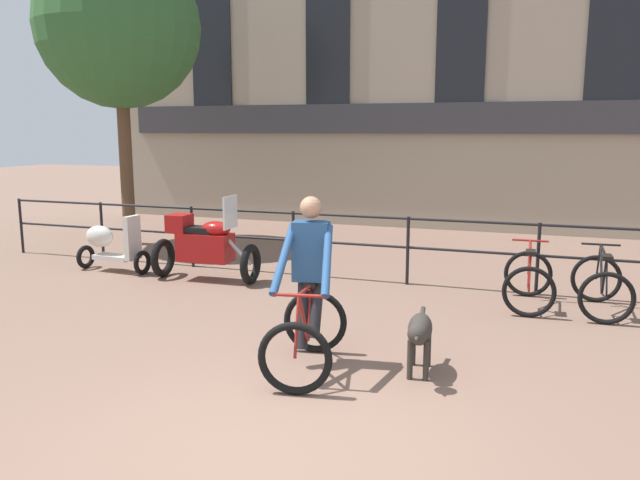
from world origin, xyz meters
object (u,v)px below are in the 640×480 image
(parked_motorcycle, at_px, (204,245))
(parked_bicycle_mid_left, at_px, (601,286))
(cyclist_with_bike, at_px, (308,293))
(parked_bicycle_near_lamp, at_px, (529,280))
(dog, at_px, (420,332))
(parked_scooter, at_px, (111,244))

(parked_motorcycle, xyz_separation_m, parked_bicycle_mid_left, (5.72, 0.13, -0.20))
(cyclist_with_bike, distance_m, parked_bicycle_mid_left, 4.20)
(parked_bicycle_near_lamp, bearing_deg, dog, 70.00)
(parked_bicycle_near_lamp, distance_m, parked_scooter, 6.64)
(dog, bearing_deg, cyclist_with_bike, -178.76)
(cyclist_with_bike, xyz_separation_m, dog, (1.08, 0.15, -0.33))
(parked_bicycle_mid_left, bearing_deg, cyclist_with_bike, 43.71)
(parked_motorcycle, xyz_separation_m, parked_scooter, (-1.80, 0.04, -0.10))
(cyclist_with_bike, bearing_deg, parked_scooter, 137.38)
(cyclist_with_bike, bearing_deg, dog, -2.55)
(cyclist_with_bike, height_order, parked_motorcycle, cyclist_with_bike)
(parked_motorcycle, height_order, parked_bicycle_near_lamp, parked_motorcycle)
(dog, xyz_separation_m, parked_motorcycle, (-3.89, 2.72, 0.13))
(dog, bearing_deg, parked_bicycle_mid_left, 50.69)
(parked_motorcycle, bearing_deg, dog, -126.34)
(cyclist_with_bike, bearing_deg, parked_bicycle_near_lamp, 45.60)
(parked_scooter, bearing_deg, parked_bicycle_mid_left, -85.61)
(parked_scooter, bearing_deg, parked_motorcycle, -87.55)
(parked_bicycle_near_lamp, bearing_deg, cyclist_with_bike, 54.23)
(parked_bicycle_near_lamp, height_order, parked_scooter, parked_scooter)
(cyclist_with_bike, height_order, parked_bicycle_near_lamp, cyclist_with_bike)
(dog, bearing_deg, parked_scooter, 147.57)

